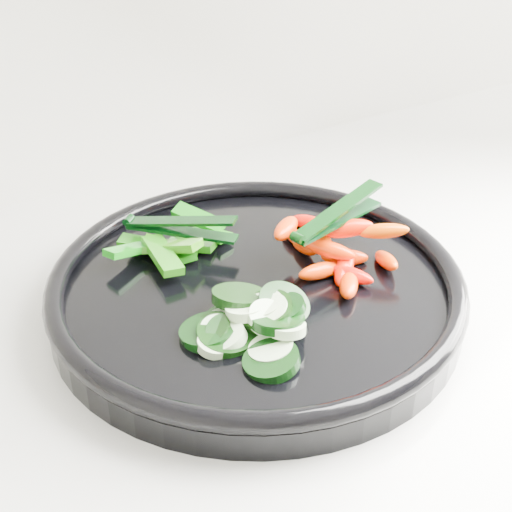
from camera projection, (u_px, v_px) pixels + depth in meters
counter at (492, 454)px, 1.11m from camera, size 2.02×0.62×0.93m
veggie_tray at (256, 288)px, 0.65m from camera, size 0.42×0.42×0.04m
cucumber_pile at (248, 324)px, 0.58m from camera, size 0.13×0.14×0.04m
carrot_pile at (332, 246)px, 0.66m from camera, size 0.12×0.16×0.06m
pepper_pile at (175, 244)px, 0.69m from camera, size 0.13×0.11×0.04m
tong_carrot at (336, 217)px, 0.65m from camera, size 0.11×0.04×0.02m
tong_pepper at (178, 226)px, 0.68m from camera, size 0.09×0.09×0.02m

